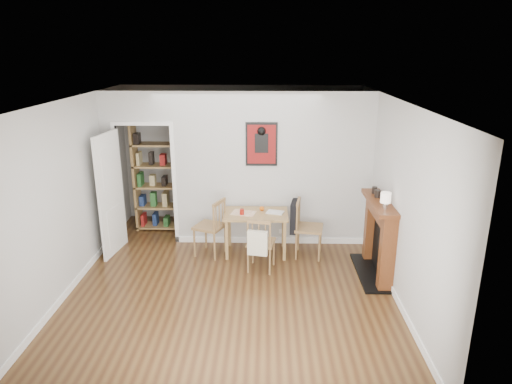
{
  "coord_description": "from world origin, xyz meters",
  "views": [
    {
      "loc": [
        0.49,
        -5.99,
        3.25
      ],
      "look_at": [
        0.33,
        0.6,
        1.17
      ],
      "focal_mm": 32.0,
      "sensor_mm": 36.0,
      "label": 1
    }
  ],
  "objects_px": {
    "bookshelf": "(158,176)",
    "notebook": "(275,212)",
    "fireplace": "(380,236)",
    "ceramic_jar_a": "(378,194)",
    "chair_front": "(261,243)",
    "ceramic_jar_b": "(374,190)",
    "chair_left": "(210,227)",
    "red_glass": "(242,212)",
    "chair_right": "(308,228)",
    "mantel_lamp": "(386,199)",
    "dining_table": "(256,218)",
    "orange_fruit": "(262,209)"
  },
  "relations": [
    {
      "from": "red_glass",
      "to": "mantel_lamp",
      "type": "relative_size",
      "value": 0.42
    },
    {
      "from": "dining_table",
      "to": "chair_front",
      "type": "bearing_deg",
      "value": -81.46
    },
    {
      "from": "orange_fruit",
      "to": "ceramic_jar_b",
      "type": "height_order",
      "value": "ceramic_jar_b"
    },
    {
      "from": "ceramic_jar_a",
      "to": "ceramic_jar_b",
      "type": "height_order",
      "value": "ceramic_jar_a"
    },
    {
      "from": "red_glass",
      "to": "chair_right",
      "type": "bearing_deg",
      "value": -0.65
    },
    {
      "from": "chair_left",
      "to": "chair_right",
      "type": "distance_m",
      "value": 1.59
    },
    {
      "from": "chair_front",
      "to": "bookshelf",
      "type": "xyz_separation_m",
      "value": [
        -1.91,
        1.65,
        0.58
      ]
    },
    {
      "from": "fireplace",
      "to": "ceramic_jar_a",
      "type": "height_order",
      "value": "ceramic_jar_a"
    },
    {
      "from": "chair_left",
      "to": "dining_table",
      "type": "bearing_deg",
      "value": 5.31
    },
    {
      "from": "chair_left",
      "to": "orange_fruit",
      "type": "relative_size",
      "value": 12.42
    },
    {
      "from": "ceramic_jar_b",
      "to": "dining_table",
      "type": "bearing_deg",
      "value": 169.09
    },
    {
      "from": "chair_front",
      "to": "notebook",
      "type": "bearing_deg",
      "value": 70.29
    },
    {
      "from": "chair_front",
      "to": "ceramic_jar_a",
      "type": "relative_size",
      "value": 7.77
    },
    {
      "from": "chair_right",
      "to": "bookshelf",
      "type": "relative_size",
      "value": 0.46
    },
    {
      "from": "chair_right",
      "to": "bookshelf",
      "type": "bearing_deg",
      "value": 156.57
    },
    {
      "from": "chair_front",
      "to": "fireplace",
      "type": "xyz_separation_m",
      "value": [
        1.75,
        -0.1,
        0.18
      ]
    },
    {
      "from": "chair_left",
      "to": "fireplace",
      "type": "height_order",
      "value": "fireplace"
    },
    {
      "from": "dining_table",
      "to": "ceramic_jar_b",
      "type": "bearing_deg",
      "value": -10.91
    },
    {
      "from": "chair_left",
      "to": "red_glass",
      "type": "xyz_separation_m",
      "value": [
        0.53,
        -0.01,
        0.27
      ]
    },
    {
      "from": "chair_right",
      "to": "fireplace",
      "type": "relative_size",
      "value": 0.76
    },
    {
      "from": "red_glass",
      "to": "ceramic_jar_a",
      "type": "height_order",
      "value": "ceramic_jar_a"
    },
    {
      "from": "dining_table",
      "to": "red_glass",
      "type": "distance_m",
      "value": 0.27
    },
    {
      "from": "chair_front",
      "to": "bookshelf",
      "type": "height_order",
      "value": "bookshelf"
    },
    {
      "from": "ceramic_jar_a",
      "to": "bookshelf",
      "type": "bearing_deg",
      "value": 156.24
    },
    {
      "from": "chair_left",
      "to": "red_glass",
      "type": "bearing_deg",
      "value": -0.97
    },
    {
      "from": "bookshelf",
      "to": "ceramic_jar_a",
      "type": "relative_size",
      "value": 18.53
    },
    {
      "from": "chair_front",
      "to": "mantel_lamp",
      "type": "relative_size",
      "value": 3.88
    },
    {
      "from": "chair_left",
      "to": "mantel_lamp",
      "type": "distance_m",
      "value": 2.83
    },
    {
      "from": "ceramic_jar_b",
      "to": "notebook",
      "type": "bearing_deg",
      "value": 166.03
    },
    {
      "from": "ceramic_jar_a",
      "to": "chair_right",
      "type": "bearing_deg",
      "value": 155.35
    },
    {
      "from": "notebook",
      "to": "mantel_lamp",
      "type": "bearing_deg",
      "value": -34.84
    },
    {
      "from": "chair_left",
      "to": "bookshelf",
      "type": "relative_size",
      "value": 0.46
    },
    {
      "from": "chair_right",
      "to": "mantel_lamp",
      "type": "height_order",
      "value": "mantel_lamp"
    },
    {
      "from": "chair_right",
      "to": "red_glass",
      "type": "height_order",
      "value": "chair_right"
    },
    {
      "from": "bookshelf",
      "to": "notebook",
      "type": "height_order",
      "value": "bookshelf"
    },
    {
      "from": "mantel_lamp",
      "to": "ceramic_jar_a",
      "type": "xyz_separation_m",
      "value": [
        0.01,
        0.47,
        -0.08
      ]
    },
    {
      "from": "red_glass",
      "to": "chair_front",
      "type": "bearing_deg",
      "value": -58.59
    },
    {
      "from": "orange_fruit",
      "to": "notebook",
      "type": "relative_size",
      "value": 0.29
    },
    {
      "from": "chair_right",
      "to": "ceramic_jar_b",
      "type": "distance_m",
      "value": 1.22
    },
    {
      "from": "notebook",
      "to": "mantel_lamp",
      "type": "xyz_separation_m",
      "value": [
        1.48,
        -1.03,
        0.59
      ]
    },
    {
      "from": "fireplace",
      "to": "red_glass",
      "type": "height_order",
      "value": "fireplace"
    },
    {
      "from": "chair_right",
      "to": "mantel_lamp",
      "type": "bearing_deg",
      "value": -43.82
    },
    {
      "from": "dining_table",
      "to": "notebook",
      "type": "height_order",
      "value": "notebook"
    },
    {
      "from": "bookshelf",
      "to": "red_glass",
      "type": "distance_m",
      "value": 1.97
    },
    {
      "from": "chair_left",
      "to": "notebook",
      "type": "bearing_deg",
      "value": 5.02
    },
    {
      "from": "orange_fruit",
      "to": "mantel_lamp",
      "type": "relative_size",
      "value": 0.35
    },
    {
      "from": "chair_right",
      "to": "notebook",
      "type": "distance_m",
      "value": 0.58
    },
    {
      "from": "chair_front",
      "to": "ceramic_jar_b",
      "type": "relative_size",
      "value": 8.56
    },
    {
      "from": "fireplace",
      "to": "ceramic_jar_a",
      "type": "xyz_separation_m",
      "value": [
        -0.04,
        0.16,
        0.6
      ]
    },
    {
      "from": "dining_table",
      "to": "ceramic_jar_a",
      "type": "height_order",
      "value": "ceramic_jar_a"
    }
  ]
}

